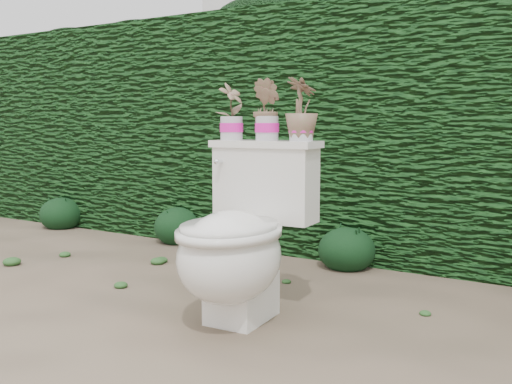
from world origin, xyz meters
The scene contains 9 objects.
ground centered at (0.00, 0.00, 0.00)m, with size 60.00×60.00×0.00m, color gray.
hedge centered at (0.00, 1.60, 0.80)m, with size 8.00×1.00×1.60m, color #1F551C.
toilet centered at (-0.02, -0.07, 0.36)m, with size 0.51×0.70×0.78m.
potted_plant_left centered at (-0.21, 0.16, 0.90)m, with size 0.13×0.09×0.25m, color #2B8228.
potted_plant_center centered at (-0.03, 0.17, 0.91)m, with size 0.14×0.12×0.26m, color #2B8228.
potted_plant_right centered at (0.14, 0.18, 0.91)m, with size 0.15×0.15×0.26m, color #2B8228.
liriope_clump_0 centered at (-2.49, 1.04, 0.14)m, with size 0.35×0.35×0.28m, color #143917.
liriope_clump_1 centered at (-1.29, 1.08, 0.14)m, with size 0.36×0.36×0.28m, color #143917.
liriope_clump_2 centered at (0.02, 1.03, 0.14)m, with size 0.34×0.34×0.27m, color #143917.
Camera 1 is at (1.28, -2.08, 0.85)m, focal length 40.00 mm.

